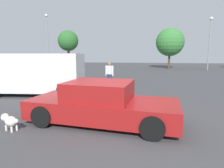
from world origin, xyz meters
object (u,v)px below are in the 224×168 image
object	(u,v)px
van_white	(36,72)
light_post_near	(210,35)
pedestrian	(109,72)
dog	(10,120)
light_post_mid	(47,33)
sedan_foreground	(102,104)

from	to	relation	value
van_white	light_post_near	world-z (taller)	light_post_near
van_white	pedestrian	size ratio (longest dim) A/B	3.16
van_white	light_post_near	distance (m)	22.42
dog	light_post_near	size ratio (longest dim) A/B	0.10
light_post_mid	van_white	bearing A→B (deg)	-65.21
pedestrian	van_white	bearing A→B (deg)	143.61
dog	pedestrian	size ratio (longest dim) A/B	0.41
dog	van_white	distance (m)	5.02
dog	pedestrian	xyz separation A→B (m)	(1.60, 7.65, 0.65)
sedan_foreground	pedestrian	bearing A→B (deg)	104.44
dog	van_white	size ratio (longest dim) A/B	0.13
van_white	light_post_mid	xyz separation A→B (m)	(-8.09, 17.51, 3.98)
van_white	light_post_near	size ratio (longest dim) A/B	0.74
dog	pedestrian	world-z (taller)	pedestrian
light_post_mid	pedestrian	bearing A→B (deg)	-51.44
light_post_near	light_post_mid	xyz separation A→B (m)	(-22.27, 0.47, 0.61)
van_white	light_post_near	xyz separation A→B (m)	(14.18, 17.04, 3.37)
sedan_foreground	light_post_mid	world-z (taller)	light_post_mid
dog	light_post_mid	world-z (taller)	light_post_mid
van_white	light_post_mid	bearing A→B (deg)	-70.35
light_post_near	van_white	bearing A→B (deg)	-129.76
sedan_foreground	dog	distance (m)	2.65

